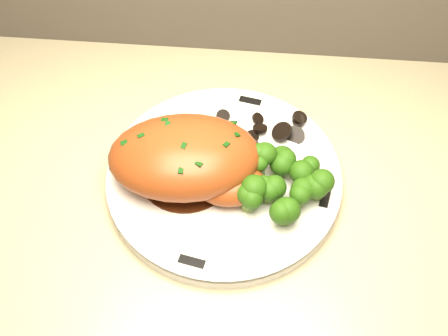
{
  "coord_description": "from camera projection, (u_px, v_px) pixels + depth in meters",
  "views": [
    {
      "loc": [
        -0.35,
        1.4,
        1.48
      ],
      "look_at": [
        -0.39,
        1.76,
        0.98
      ],
      "focal_mm": 45.0,
      "sensor_mm": 36.0,
      "label": 1
    }
  ],
  "objects": [
    {
      "name": "broccoli_florets",
      "position": [
        279.0,
        182.0,
        0.59
      ],
      "size": [
        0.1,
        0.09,
        0.04
      ],
      "rotation": [
        0.0,
        0.0,
        0.3
      ],
      "color": "olive",
      "rests_on": "plate"
    },
    {
      "name": "rim_accent_3",
      "position": [
        325.0,
        197.0,
        0.6
      ],
      "size": [
        0.01,
        0.03,
        0.0
      ],
      "primitive_type": "cube",
      "rotation": [
        0.0,
        0.0,
        7.65
      ],
      "color": "black",
      "rests_on": "plate"
    },
    {
      "name": "chicken_breast",
      "position": [
        190.0,
        160.0,
        0.59
      ],
      "size": [
        0.18,
        0.13,
        0.06
      ],
      "rotation": [
        0.0,
        0.0,
        0.12
      ],
      "color": "#96421A",
      "rests_on": "plate"
    },
    {
      "name": "rim_accent_2",
      "position": [
        192.0,
        262.0,
        0.56
      ],
      "size": [
        0.03,
        0.01,
        0.0
      ],
      "primitive_type": "cube",
      "rotation": [
        0.0,
        0.0,
        6.08
      ],
      "color": "black",
      "rests_on": "plate"
    },
    {
      "name": "rim_accent_0",
      "position": [
        250.0,
        101.0,
        0.68
      ],
      "size": [
        0.03,
        0.01,
        0.0
      ],
      "primitive_type": "cube",
      "rotation": [
        0.0,
        0.0,
        2.94
      ],
      "color": "black",
      "rests_on": "plate"
    },
    {
      "name": "mushroom_pile",
      "position": [
        258.0,
        140.0,
        0.64
      ],
      "size": [
        0.09,
        0.07,
        0.02
      ],
      "color": "black",
      "rests_on": "plate"
    },
    {
      "name": "plate",
      "position": [
        224.0,
        178.0,
        0.63
      ],
      "size": [
        0.3,
        0.3,
        0.02
      ],
      "primitive_type": "cylinder",
      "rotation": [
        0.0,
        0.0,
        0.16
      ],
      "color": "white",
      "rests_on": "counter"
    },
    {
      "name": "rim_accent_1",
      "position": [
        129.0,
        150.0,
        0.64
      ],
      "size": [
        0.01,
        0.03,
        0.0
      ],
      "primitive_type": "cube",
      "rotation": [
        0.0,
        0.0,
        4.51
      ],
      "color": "black",
      "rests_on": "plate"
    },
    {
      "name": "gravy_pool",
      "position": [
        186.0,
        174.0,
        0.62
      ],
      "size": [
        0.1,
        0.1,
        0.0
      ],
      "primitive_type": "cylinder",
      "color": "#351709",
      "rests_on": "plate"
    }
  ]
}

